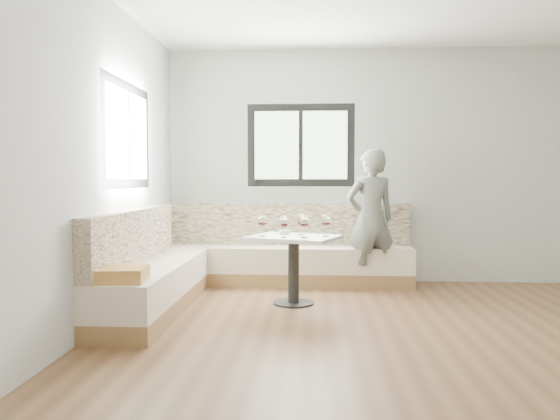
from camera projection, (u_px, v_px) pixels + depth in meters
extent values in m
cube|color=brown|center=(411.00, 341.00, 4.16)|extent=(5.00, 5.00, 0.01)
cube|color=#B7B7B2|center=(375.00, 166.00, 6.57)|extent=(5.00, 0.01, 2.80)
cube|color=#B7B7B2|center=(88.00, 158.00, 4.23)|extent=(0.01, 5.00, 2.80)
cube|color=black|center=(301.00, 145.00, 6.60)|extent=(1.30, 0.02, 1.00)
cube|color=black|center=(128.00, 135.00, 5.12)|extent=(0.02, 1.30, 1.00)
cube|color=olive|center=(287.00, 277.00, 6.44)|extent=(2.90, 0.55, 0.16)
cube|color=beige|center=(287.00, 259.00, 6.42)|extent=(2.90, 0.55, 0.29)
cube|color=#F3E3C2|center=(288.00, 224.00, 6.61)|extent=(2.90, 0.14, 0.50)
cube|color=olive|center=(155.00, 303.00, 5.11)|extent=(0.55, 2.25, 0.16)
cube|color=beige|center=(155.00, 279.00, 5.10)|extent=(0.55, 2.25, 0.29)
cube|color=#F3E3C2|center=(133.00, 237.00, 5.09)|extent=(0.14, 2.25, 0.50)
cube|color=gold|center=(122.00, 274.00, 4.19)|extent=(0.40, 0.40, 0.11)
cylinder|color=black|center=(294.00, 303.00, 5.41)|extent=(0.40, 0.40, 0.02)
cylinder|color=black|center=(294.00, 272.00, 5.40)|extent=(0.11, 0.11, 0.64)
cube|color=white|center=(294.00, 238.00, 5.38)|extent=(1.00, 0.90, 0.04)
imported|color=slate|center=(371.00, 219.00, 6.17)|extent=(0.67, 0.55, 1.58)
cylinder|color=white|center=(284.00, 232.00, 5.54)|extent=(0.11, 0.11, 0.04)
sphere|color=black|center=(286.00, 231.00, 5.55)|extent=(0.02, 0.02, 0.02)
sphere|color=black|center=(283.00, 231.00, 5.54)|extent=(0.02, 0.02, 0.02)
sphere|color=black|center=(285.00, 231.00, 5.52)|extent=(0.02, 0.02, 0.02)
cylinder|color=white|center=(262.00, 236.00, 5.35)|extent=(0.07, 0.07, 0.01)
cylinder|color=white|center=(262.00, 231.00, 5.35)|extent=(0.01, 0.01, 0.09)
ellipsoid|color=white|center=(262.00, 221.00, 5.34)|extent=(0.10, 0.10, 0.11)
cylinder|color=#3E0408|center=(262.00, 223.00, 5.34)|extent=(0.06, 0.06, 0.02)
cylinder|color=white|center=(283.00, 237.00, 5.22)|extent=(0.07, 0.07, 0.01)
cylinder|color=white|center=(283.00, 232.00, 5.21)|extent=(0.01, 0.01, 0.09)
ellipsoid|color=white|center=(283.00, 222.00, 5.21)|extent=(0.10, 0.10, 0.11)
cylinder|color=#3E0408|center=(283.00, 225.00, 5.21)|extent=(0.06, 0.06, 0.02)
cylinder|color=white|center=(304.00, 237.00, 5.22)|extent=(0.07, 0.07, 0.01)
cylinder|color=white|center=(304.00, 232.00, 5.22)|extent=(0.01, 0.01, 0.09)
ellipsoid|color=white|center=(304.00, 222.00, 5.21)|extent=(0.10, 0.10, 0.11)
cylinder|color=#3E0408|center=(304.00, 224.00, 5.21)|extent=(0.06, 0.06, 0.02)
cylinder|color=white|center=(301.00, 234.00, 5.50)|extent=(0.07, 0.07, 0.01)
cylinder|color=white|center=(301.00, 230.00, 5.49)|extent=(0.01, 0.01, 0.09)
ellipsoid|color=white|center=(301.00, 219.00, 5.49)|extent=(0.10, 0.10, 0.11)
cylinder|color=#3E0408|center=(301.00, 222.00, 5.49)|extent=(0.06, 0.06, 0.02)
cylinder|color=white|center=(326.00, 236.00, 5.34)|extent=(0.07, 0.07, 0.01)
cylinder|color=white|center=(326.00, 231.00, 5.33)|extent=(0.01, 0.01, 0.09)
ellipsoid|color=white|center=(326.00, 221.00, 5.33)|extent=(0.10, 0.10, 0.11)
cylinder|color=#3E0408|center=(326.00, 224.00, 5.33)|extent=(0.06, 0.06, 0.02)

